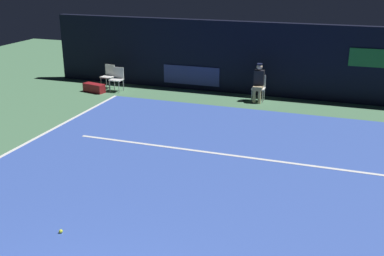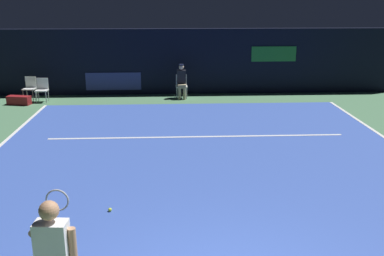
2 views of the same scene
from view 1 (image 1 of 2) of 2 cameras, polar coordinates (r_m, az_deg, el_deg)
name	(u,v)px [view 1 (image 1 of 2)]	position (r m, az deg, el deg)	size (l,w,h in m)	color
ground_plane	(201,194)	(9.83, 1.12, -7.98)	(33.39, 33.39, 0.00)	#4C7A56
court_surface	(201,193)	(9.82, 1.12, -7.95)	(10.65, 12.37, 0.01)	#3856B2
line_service	(228,155)	(11.71, 4.43, -3.29)	(8.30, 0.10, 0.01)	white
back_wall	(273,60)	(16.95, 9.81, 8.16)	(17.18, 0.33, 2.60)	black
line_judge_on_chair	(259,82)	(16.23, 8.11, 5.55)	(0.45, 0.54, 1.32)	white
courtside_chair_near	(108,75)	(18.24, -10.13, 6.38)	(0.48, 0.46, 0.88)	white
courtside_chair_far	(117,78)	(17.71, -9.09, 6.05)	(0.44, 0.42, 0.88)	white
tennis_ball	(61,231)	(8.79, -15.68, -12.01)	(0.07, 0.07, 0.07)	#CCE033
equipment_bag	(94,88)	(17.78, -11.83, 4.79)	(0.84, 0.32, 0.32)	maroon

